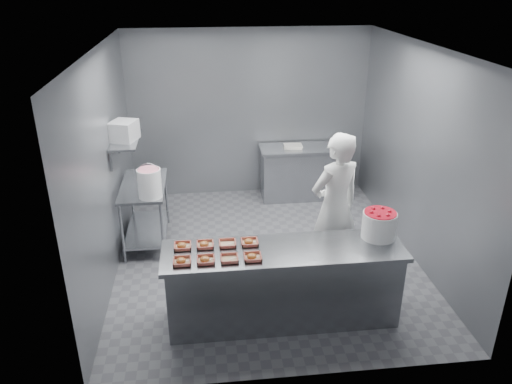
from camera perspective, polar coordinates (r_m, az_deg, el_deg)
floor at (r=6.95m, az=1.18°, el=-7.29°), size 4.50×4.50×0.00m
ceiling at (r=5.99m, az=1.42°, el=16.22°), size 4.50×4.50×0.00m
wall_back at (r=8.47m, az=-0.79°, el=8.89°), size 4.00×0.04×2.80m
wall_left at (r=6.39m, az=-16.79°, el=2.71°), size 0.04×4.50×2.80m
wall_right at (r=6.89m, az=18.05°, el=4.08°), size 0.04×4.50×2.80m
service_counter at (r=5.59m, az=3.10°, el=-10.48°), size 2.60×0.70×0.90m
prep_table at (r=7.20m, az=-12.57°, el=-1.39°), size 0.60×1.20×0.90m
back_counter at (r=8.57m, az=5.48°, el=2.30°), size 1.50×0.60×0.90m
wall_shelf at (r=6.87m, az=-14.69°, el=5.77°), size 0.35×0.90×0.03m
tray_0 at (r=5.15m, az=-8.48°, el=-7.82°), size 0.19×0.18×0.06m
tray_1 at (r=5.14m, az=-5.79°, el=-7.70°), size 0.19×0.18×0.06m
tray_2 at (r=5.15m, az=-3.06°, el=-7.59°), size 0.19×0.18×0.04m
tray_3 at (r=5.16m, az=-0.41°, el=-7.42°), size 0.19×0.18×0.06m
tray_4 at (r=5.41m, az=-8.42°, el=-6.10°), size 0.19×0.18×0.06m
tray_5 at (r=5.40m, az=-5.86°, el=-5.99°), size 0.19×0.18×0.06m
tray_6 at (r=5.41m, az=-3.27°, el=-5.89°), size 0.19×0.18×0.04m
tray_7 at (r=5.42m, az=-0.76°, el=-5.73°), size 0.19×0.18×0.06m
worker at (r=6.19m, az=8.98°, el=-1.74°), size 0.82×0.69×1.91m
strawberry_tub at (r=5.65m, az=13.89°, el=-3.57°), size 0.37×0.37×0.31m
glaze_bucket at (r=6.58m, az=-12.07°, el=1.06°), size 0.32×0.30×0.47m
bucket_lid at (r=7.13m, az=-12.26°, el=1.18°), size 0.37×0.37×0.02m
rag at (r=7.44m, az=-12.76°, el=2.11°), size 0.19×0.18×0.02m
appliance at (r=6.78m, az=-14.87°, el=6.78°), size 0.39×0.42×0.26m
paper_stack at (r=8.37m, az=4.25°, el=5.24°), size 0.33×0.26×0.05m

